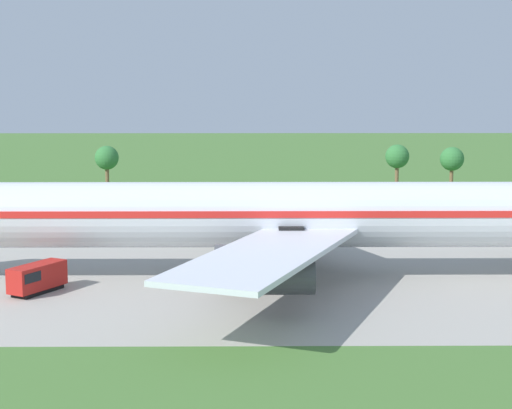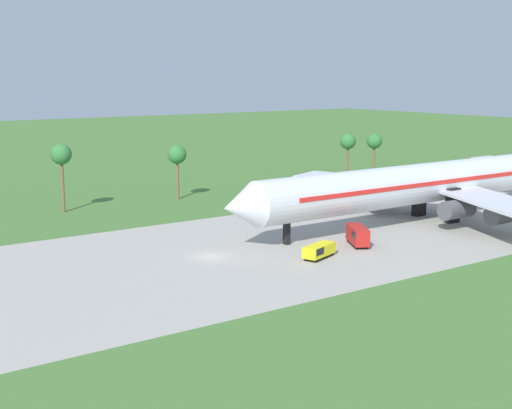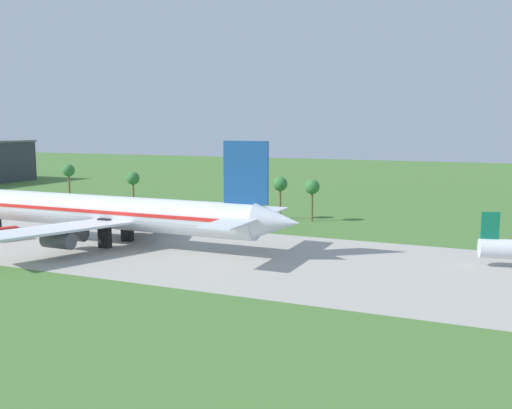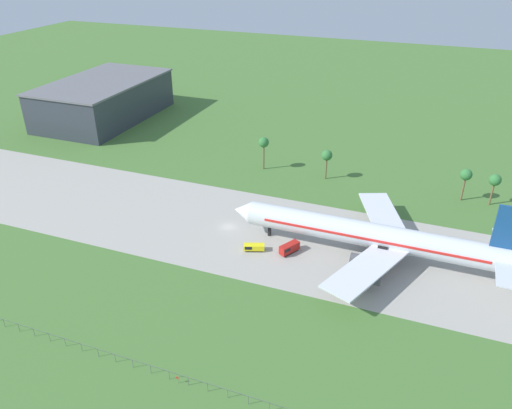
{
  "view_description": "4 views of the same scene",
  "coord_description": "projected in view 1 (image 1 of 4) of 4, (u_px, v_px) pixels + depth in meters",
  "views": [
    {
      "loc": [
        39.63,
        -76.41,
        17.9
      ],
      "look_at": [
        40.26,
        -0.19,
        7.28
      ],
      "focal_mm": 55.0,
      "sensor_mm": 36.0,
      "label": 1
    },
    {
      "loc": [
        -47.45,
        -77.42,
        23.56
      ],
      "look_at": [
        7.22,
        -0.19,
        6.28
      ],
      "focal_mm": 50.0,
      "sensor_mm": 36.0,
      "label": 2
    },
    {
      "loc": [
        112.0,
        -89.74,
        22.88
      ],
      "look_at": [
        73.3,
        -0.19,
        9.49
      ],
      "focal_mm": 40.0,
      "sensor_mm": 36.0,
      "label": 3
    },
    {
      "loc": [
        51.14,
        -111.63,
        73.86
      ],
      "look_at": [
        6.52,
        5.0,
        6.0
      ],
      "focal_mm": 35.0,
      "sensor_mm": 36.0,
      "label": 4
    }
  ],
  "objects": [
    {
      "name": "palm_tree_row",
      "position": [
        228.0,
        157.0,
        117.75
      ],
      "size": [
        78.24,
        3.6,
        11.92
      ],
      "color": "brown",
      "rests_on": "ground_plane"
    },
    {
      "name": "catering_van",
      "position": [
        36.0,
        278.0,
        71.3
      ],
      "size": [
        4.54,
        6.06,
        2.67
      ],
      "color": "black",
      "rests_on": "ground_plane"
    },
    {
      "name": "jet_airliner",
      "position": [
        274.0,
        215.0,
        77.11
      ],
      "size": [
        79.25,
        54.22,
        20.42
      ],
      "color": "silver",
      "rests_on": "ground_plane"
    }
  ]
}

